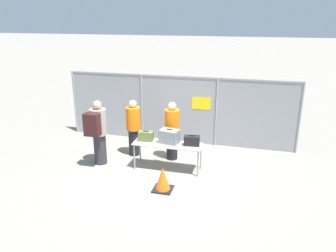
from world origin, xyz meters
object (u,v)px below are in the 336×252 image
at_px(suitcase_black, 192,141).
at_px(traveler_hooded, 98,130).
at_px(suitcase_olive, 146,136).
at_px(utility_trailer, 234,116).
at_px(suitcase_grey, 169,136).
at_px(inspection_table, 168,146).
at_px(security_worker_far, 134,127).
at_px(security_worker_near, 172,130).
at_px(traffic_cone, 163,179).

bearing_deg(suitcase_black, traveler_hooded, -174.50).
height_order(suitcase_olive, utility_trailer, suitcase_olive).
xyz_separation_m(suitcase_olive, suitcase_grey, (0.67, 0.01, 0.05)).
xyz_separation_m(inspection_table, security_worker_far, (-1.24, 0.69, 0.20)).
bearing_deg(suitcase_black, suitcase_olive, 179.68).
relative_size(inspection_table, suitcase_grey, 3.37).
relative_size(security_worker_near, security_worker_far, 1.01).
bearing_deg(traffic_cone, suitcase_olive, 124.30).
bearing_deg(suitcase_black, security_worker_near, 137.55).
distance_m(inspection_table, security_worker_far, 1.44).
relative_size(suitcase_olive, suitcase_black, 0.95).
height_order(inspection_table, traveler_hooded, traveler_hooded).
distance_m(inspection_table, security_worker_near, 0.73).
xyz_separation_m(security_worker_near, security_worker_far, (-1.19, -0.01, -0.01)).
bearing_deg(traveler_hooded, security_worker_far, 64.65).
distance_m(security_worker_far, utility_trailer, 4.57).
bearing_deg(security_worker_far, suitcase_olive, 156.51).
bearing_deg(suitcase_olive, suitcase_grey, 1.01).
xyz_separation_m(traveler_hooded, security_worker_near, (1.91, 0.90, -0.13)).
xyz_separation_m(suitcase_grey, security_worker_near, (-0.08, 0.63, -0.04)).
bearing_deg(inspection_table, security_worker_near, 94.28).
height_order(security_worker_near, security_worker_far, security_worker_near).
bearing_deg(utility_trailer, security_worker_near, -113.26).
xyz_separation_m(suitcase_grey, traveler_hooded, (-2.00, -0.27, 0.08)).
bearing_deg(utility_trailer, suitcase_black, -101.23).
xyz_separation_m(suitcase_black, traffic_cone, (-0.47, -1.20, -0.61)).
bearing_deg(security_worker_far, suitcase_black, -175.63).
distance_m(suitcase_grey, security_worker_near, 0.64).
relative_size(suitcase_black, security_worker_far, 0.26).
bearing_deg(inspection_table, security_worker_far, 150.89).
relative_size(traveler_hooded, utility_trailer, 0.52).
bearing_deg(suitcase_black, suitcase_grey, 178.24).
height_order(suitcase_grey, security_worker_far, security_worker_far).
xyz_separation_m(suitcase_grey, suitcase_black, (0.62, -0.02, -0.05)).
distance_m(inspection_table, suitcase_olive, 0.67).
relative_size(suitcase_olive, security_worker_far, 0.24).
xyz_separation_m(suitcase_black, traveler_hooded, (-2.62, -0.25, 0.14)).
bearing_deg(security_worker_near, traveler_hooded, 34.34).
height_order(utility_trailer, traffic_cone, utility_trailer).
relative_size(security_worker_far, traffic_cone, 2.90).
relative_size(utility_trailer, traffic_cone, 5.98).
xyz_separation_m(security_worker_far, utility_trailer, (2.74, 3.62, -0.50)).
distance_m(utility_trailer, traffic_cone, 5.62).
height_order(suitcase_olive, suitcase_black, suitcase_olive).
bearing_deg(suitcase_grey, suitcase_olive, -178.99).
bearing_deg(inspection_table, traffic_cone, -80.97).
distance_m(suitcase_olive, traffic_cone, 1.59).
distance_m(suitcase_black, security_worker_near, 0.96).
bearing_deg(security_worker_far, utility_trailer, -104.13).
height_order(suitcase_grey, suitcase_black, suitcase_grey).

